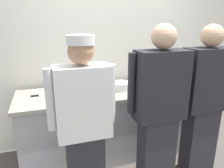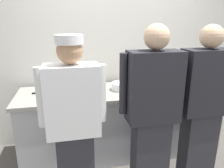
% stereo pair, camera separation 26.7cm
% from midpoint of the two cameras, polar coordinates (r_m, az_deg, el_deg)
% --- Properties ---
extents(ground_plane, '(9.00, 9.00, 0.00)m').
position_cam_midpoint_polar(ground_plane, '(2.84, 2.52, -21.30)').
color(ground_plane, '#514C47').
extents(wall_back, '(4.09, 0.10, 2.77)m').
position_cam_midpoint_polar(wall_back, '(3.10, -2.94, 9.97)').
color(wall_back, silver).
rests_on(wall_back, ground).
extents(prep_counter, '(2.61, 0.73, 0.89)m').
position_cam_midpoint_polar(prep_counter, '(2.91, -0.07, -9.80)').
color(prep_counter, '#B2B2B7').
rests_on(prep_counter, ground).
extents(chef_near_left, '(0.60, 0.24, 1.64)m').
position_cam_midpoint_polar(chef_near_left, '(1.90, -11.63, -10.86)').
color(chef_near_left, '#2D2D33').
rests_on(chef_near_left, ground).
extents(chef_center, '(0.63, 0.24, 1.72)m').
position_cam_midpoint_polar(chef_center, '(2.08, 8.89, -7.05)').
color(chef_center, '#2D2D33').
rests_on(chef_center, ground).
extents(chef_far_right, '(0.62, 0.24, 1.71)m').
position_cam_midpoint_polar(chef_far_right, '(2.43, 20.50, -4.53)').
color(chef_far_right, '#2D2D33').
rests_on(chef_far_right, ground).
extents(plate_stack_front, '(0.25, 0.25, 0.10)m').
position_cam_midpoint_polar(plate_stack_front, '(2.71, -0.36, -0.55)').
color(plate_stack_front, white).
rests_on(plate_stack_front, prep_counter).
extents(plate_stack_rear, '(0.24, 0.24, 0.08)m').
position_cam_midpoint_polar(plate_stack_rear, '(2.87, 5.50, 0.24)').
color(plate_stack_rear, white).
rests_on(plate_stack_rear, prep_counter).
extents(mixing_bowl_steel, '(0.31, 0.31, 0.11)m').
position_cam_midpoint_polar(mixing_bowl_steel, '(3.11, 16.33, 1.19)').
color(mixing_bowl_steel, '#B7BABF').
rests_on(mixing_bowl_steel, prep_counter).
extents(sheet_tray, '(0.53, 0.43, 0.02)m').
position_cam_midpoint_polar(sheet_tray, '(2.62, -10.12, -2.27)').
color(sheet_tray, '#B7BABF').
rests_on(sheet_tray, prep_counter).
extents(squeeze_bottle_primary, '(0.06, 0.06, 0.18)m').
position_cam_midpoint_polar(squeeze_bottle_primary, '(2.65, 6.62, -0.21)').
color(squeeze_bottle_primary, '#56A333').
rests_on(squeeze_bottle_primary, prep_counter).
extents(ramekin_red_sauce, '(0.09, 0.09, 0.04)m').
position_cam_midpoint_polar(ramekin_red_sauce, '(2.75, -16.10, -1.52)').
color(ramekin_red_sauce, white).
rests_on(ramekin_red_sauce, prep_counter).
extents(ramekin_yellow_sauce, '(0.11, 0.11, 0.05)m').
position_cam_midpoint_polar(ramekin_yellow_sauce, '(3.06, 9.45, 0.81)').
color(ramekin_yellow_sauce, white).
rests_on(ramekin_yellow_sauce, prep_counter).
extents(chefs_knife, '(0.27, 0.03, 0.02)m').
position_cam_midpoint_polar(chefs_knife, '(2.68, -21.29, -2.91)').
color(chefs_knife, '#B7BABF').
rests_on(chefs_knife, prep_counter).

